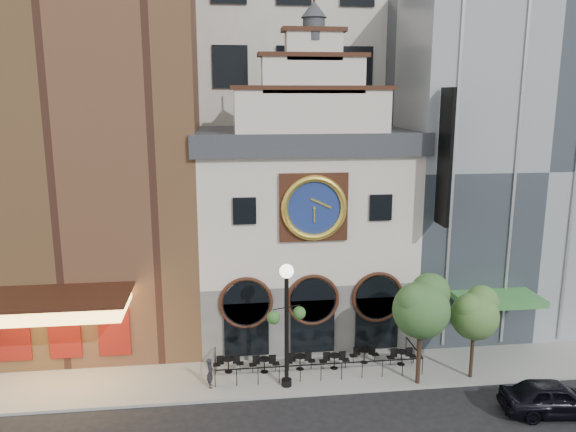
# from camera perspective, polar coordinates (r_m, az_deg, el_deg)

# --- Properties ---
(ground) EXTENTS (120.00, 120.00, 0.00)m
(ground) POSITION_cam_1_polar(r_m,az_deg,el_deg) (28.62, 3.81, -17.75)
(ground) COLOR black
(ground) RESTS_ON ground
(sidewalk) EXTENTS (44.00, 5.00, 0.15)m
(sidewalk) POSITION_cam_1_polar(r_m,az_deg,el_deg) (30.74, 2.92, -15.33)
(sidewalk) COLOR gray
(sidewalk) RESTS_ON ground
(clock_building) EXTENTS (12.60, 8.78, 18.65)m
(clock_building) POSITION_cam_1_polar(r_m,az_deg,el_deg) (33.39, 1.48, -0.94)
(clock_building) COLOR #605E5B
(clock_building) RESTS_ON ground
(theater_building) EXTENTS (14.00, 15.60, 25.00)m
(theater_building) POSITION_cam_1_polar(r_m,az_deg,el_deg) (35.30, -20.64, 8.72)
(theater_building) COLOR brown
(theater_building) RESTS_ON ground
(retail_building) EXTENTS (14.00, 14.40, 20.00)m
(retail_building) POSITION_cam_1_polar(r_m,az_deg,el_deg) (38.88, 20.40, 5.34)
(retail_building) COLOR gray
(retail_building) RESTS_ON ground
(office_tower) EXTENTS (20.00, 16.00, 40.00)m
(office_tower) POSITION_cam_1_polar(r_m,az_deg,el_deg) (44.96, -0.83, 19.51)
(office_tower) COLOR beige
(office_tower) RESTS_ON ground
(cafe_railing) EXTENTS (10.60, 2.60, 0.90)m
(cafe_railing) POSITION_cam_1_polar(r_m,az_deg,el_deg) (30.50, 2.93, -14.46)
(cafe_railing) COLOR black
(cafe_railing) RESTS_ON sidewalk
(bistro_0) EXTENTS (1.58, 0.68, 0.90)m
(bistro_0) POSITION_cam_1_polar(r_m,az_deg,el_deg) (30.27, -6.08, -14.70)
(bistro_0) COLOR black
(bistro_0) RESTS_ON sidewalk
(bistro_1) EXTENTS (1.58, 0.68, 0.90)m
(bistro_1) POSITION_cam_1_polar(r_m,az_deg,el_deg) (30.13, -2.42, -14.78)
(bistro_1) COLOR black
(bistro_1) RESTS_ON sidewalk
(bistro_2) EXTENTS (1.58, 0.68, 0.90)m
(bistro_2) POSITION_cam_1_polar(r_m,az_deg,el_deg) (30.39, 1.23, -14.52)
(bistro_2) COLOR black
(bistro_2) RESTS_ON sidewalk
(bistro_3) EXTENTS (1.58, 0.68, 0.90)m
(bistro_3) POSITION_cam_1_polar(r_m,az_deg,el_deg) (30.56, 4.73, -14.40)
(bistro_3) COLOR black
(bistro_3) RESTS_ON sidewalk
(bistro_4) EXTENTS (1.58, 0.68, 0.90)m
(bistro_4) POSITION_cam_1_polar(r_m,az_deg,el_deg) (31.31, 7.75, -13.79)
(bistro_4) COLOR black
(bistro_4) RESTS_ON sidewalk
(bistro_5) EXTENTS (1.58, 0.68, 0.90)m
(bistro_5) POSITION_cam_1_polar(r_m,az_deg,el_deg) (31.45, 11.44, -13.81)
(bistro_5) COLOR black
(bistro_5) RESTS_ON sidewalk
(car_right) EXTENTS (4.92, 2.44, 1.61)m
(car_right) POSITION_cam_1_polar(r_m,az_deg,el_deg) (29.38, 25.40, -16.35)
(car_right) COLOR black
(car_right) RESTS_ON ground
(pedestrian) EXTENTS (0.40, 0.58, 1.51)m
(pedestrian) POSITION_cam_1_polar(r_m,az_deg,el_deg) (28.89, -7.91, -15.50)
(pedestrian) COLOR black
(pedestrian) RESTS_ON sidewalk
(lamppost) EXTENTS (1.94, 1.07, 6.29)m
(lamppost) POSITION_cam_1_polar(r_m,az_deg,el_deg) (27.42, -0.15, -9.71)
(lamppost) COLOR black
(lamppost) RESTS_ON sidewalk
(tree_left) EXTENTS (2.91, 2.80, 5.60)m
(tree_left) POSITION_cam_1_polar(r_m,az_deg,el_deg) (28.40, 13.47, -8.81)
(tree_left) COLOR #382619
(tree_left) RESTS_ON sidewalk
(tree_right) EXTENTS (2.48, 2.39, 4.78)m
(tree_right) POSITION_cam_1_polar(r_m,az_deg,el_deg) (29.92, 18.51, -9.25)
(tree_right) COLOR #382619
(tree_right) RESTS_ON sidewalk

